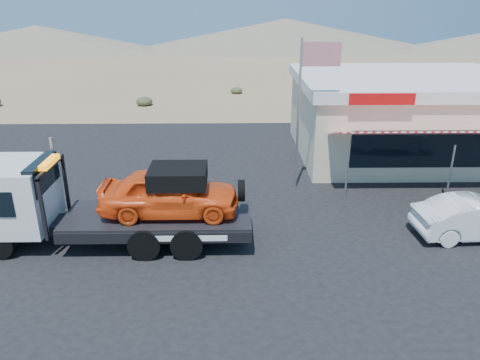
{
  "coord_description": "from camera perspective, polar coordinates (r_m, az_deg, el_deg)",
  "views": [
    {
      "loc": [
        2.12,
        -13.38,
        7.51
      ],
      "look_at": [
        2.37,
        1.7,
        1.5
      ],
      "focal_mm": 35.0,
      "sensor_mm": 36.0,
      "label": 1
    }
  ],
  "objects": [
    {
      "name": "ground",
      "position": [
        15.49,
        -8.76,
        -7.55
      ],
      "size": [
        120.0,
        120.0,
        0.0
      ],
      "primitive_type": "plane",
      "color": "#8A6F4E",
      "rests_on": "ground"
    },
    {
      "name": "asphalt_lot",
      "position": [
        18.01,
        -1.23,
        -2.87
      ],
      "size": [
        32.0,
        24.0,
        0.02
      ],
      "primitive_type": "cube",
      "color": "black",
      "rests_on": "ground"
    },
    {
      "name": "tow_truck",
      "position": [
        15.25,
        -15.86,
        -2.27
      ],
      "size": [
        8.43,
        2.5,
        2.82
      ],
      "color": "black",
      "rests_on": "asphalt_lot"
    },
    {
      "name": "white_sedan",
      "position": [
        17.19,
        27.01,
        -4.16
      ],
      "size": [
        4.17,
        1.66,
        1.35
      ],
      "primitive_type": "imported",
      "rotation": [
        0.0,
        0.0,
        1.63
      ],
      "color": "silver",
      "rests_on": "asphalt_lot"
    },
    {
      "name": "jerky_store",
      "position": [
        24.5,
        19.26,
        7.51
      ],
      "size": [
        10.4,
        9.97,
        3.9
      ],
      "color": "beige",
      "rests_on": "asphalt_lot"
    },
    {
      "name": "flagpole",
      "position": [
        18.48,
        7.96,
        9.84
      ],
      "size": [
        1.55,
        0.1,
        6.0
      ],
      "color": "#99999E",
      "rests_on": "asphalt_lot"
    },
    {
      "name": "distant_hills",
      "position": [
        69.77,
        -11.23,
        16.73
      ],
      "size": [
        126.0,
        48.0,
        4.2
      ],
      "color": "#726B59",
      "rests_on": "ground"
    }
  ]
}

